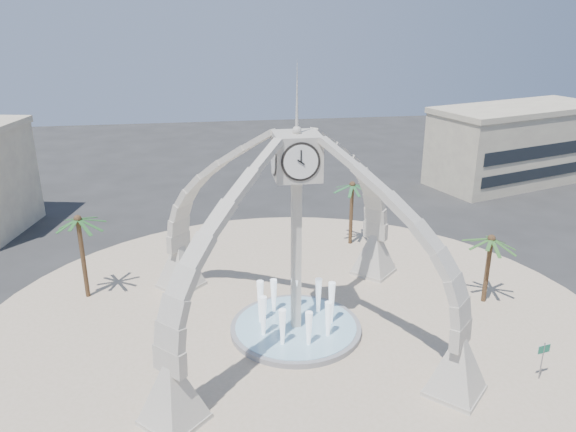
{
  "coord_description": "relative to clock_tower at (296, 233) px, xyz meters",
  "views": [
    {
      "loc": [
        -5.05,
        -29.42,
        18.56
      ],
      "look_at": [
        -0.17,
        2.0,
        6.83
      ],
      "focal_mm": 35.0,
      "sensor_mm": 36.0,
      "label": 1
    }
  ],
  "objects": [
    {
      "name": "ground",
      "position": [
        0.0,
        0.0,
        -6.49
      ],
      "size": [
        140.0,
        140.0,
        0.0
      ],
      "primitive_type": "plane",
      "color": "#282828",
      "rests_on": "ground"
    },
    {
      "name": "plaza",
      "position": [
        0.0,
        0.0,
        -6.46
      ],
      "size": [
        40.0,
        40.0,
        0.06
      ],
      "primitive_type": "cylinder",
      "color": "#C9B096",
      "rests_on": "ground"
    },
    {
      "name": "clock_tower",
      "position": [
        0.0,
        0.0,
        0.0
      ],
      "size": [
        17.94,
        17.94,
        16.3
      ],
      "color": "#BDB7A8",
      "rests_on": "ground"
    },
    {
      "name": "fountain",
      "position": [
        0.0,
        0.0,
        -6.2
      ],
      "size": [
        8.0,
        8.0,
        3.62
      ],
      "color": "gray",
      "rests_on": "ground"
    },
    {
      "name": "building_ne",
      "position": [
        30.0,
        28.0,
        -2.18
      ],
      "size": [
        21.87,
        14.17,
        8.6
      ],
      "rotation": [
        0.0,
        0.0,
        0.31
      ],
      "color": "beige",
      "rests_on": "ground"
    },
    {
      "name": "palm_east",
      "position": [
        13.16,
        1.75,
        -1.95
      ],
      "size": [
        4.33,
        4.33,
        5.22
      ],
      "rotation": [
        0.0,
        0.0,
        0.44
      ],
      "color": "brown",
      "rests_on": "ground"
    },
    {
      "name": "palm_west",
      "position": [
        -13.38,
        6.55,
        -0.87
      ],
      "size": [
        4.13,
        4.13,
        6.34
      ],
      "rotation": [
        0.0,
        0.0,
        0.32
      ],
      "color": "brown",
      "rests_on": "ground"
    },
    {
      "name": "palm_north",
      "position": [
        6.8,
        12.83,
        -1.36
      ],
      "size": [
        3.35,
        3.35,
        5.83
      ],
      "rotation": [
        0.0,
        0.0,
        -0.03
      ],
      "color": "brown",
      "rests_on": "ground"
    },
    {
      "name": "street_sign",
      "position": [
        12.03,
        -6.69,
        -4.88
      ],
      "size": [
        0.82,
        0.19,
        2.26
      ],
      "rotation": [
        0.0,
        0.0,
        0.21
      ],
      "color": "slate",
      "rests_on": "ground"
    }
  ]
}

